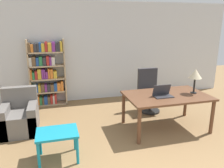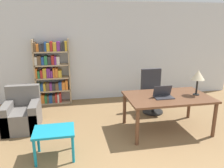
# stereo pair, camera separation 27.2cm
# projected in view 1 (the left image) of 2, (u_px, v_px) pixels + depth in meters

# --- Properties ---
(wall_back) EXTENTS (8.00, 0.06, 2.70)m
(wall_back) POSITION_uv_depth(u_px,v_px,m) (97.00, 52.00, 6.07)
(wall_back) COLOR silver
(wall_back) RESTS_ON ground_plane
(desk) EXTENTS (1.65, 1.02, 0.72)m
(desk) POSITION_uv_depth(u_px,v_px,m) (167.00, 99.00, 4.40)
(desk) COLOR brown
(desk) RESTS_ON ground_plane
(laptop) EXTENTS (0.37, 0.22, 0.23)m
(laptop) POSITION_uv_depth(u_px,v_px,m) (163.00, 94.00, 4.27)
(laptop) COLOR #2D2D33
(laptop) RESTS_ON desk
(table_lamp) EXTENTS (0.26, 0.26, 0.50)m
(table_lamp) POSITION_uv_depth(u_px,v_px,m) (195.00, 74.00, 4.39)
(table_lamp) COLOR black
(table_lamp) RESTS_ON desk
(office_chair) EXTENTS (0.52, 0.52, 1.05)m
(office_chair) POSITION_uv_depth(u_px,v_px,m) (149.00, 91.00, 5.37)
(office_chair) COLOR black
(office_chair) RESTS_ON ground_plane
(side_table_blue) EXTENTS (0.64, 0.48, 0.48)m
(side_table_blue) POSITION_uv_depth(u_px,v_px,m) (57.00, 136.00, 3.41)
(side_table_blue) COLOR teal
(side_table_blue) RESTS_ON ground_plane
(armchair) EXTENTS (0.68, 0.76, 0.86)m
(armchair) POSITION_uv_depth(u_px,v_px,m) (20.00, 118.00, 4.37)
(armchair) COLOR #66605B
(armchair) RESTS_ON ground_plane
(bookshelf) EXTENTS (0.92, 0.28, 1.73)m
(bookshelf) POSITION_uv_depth(u_px,v_px,m) (46.00, 74.00, 5.67)
(bookshelf) COLOR tan
(bookshelf) RESTS_ON ground_plane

